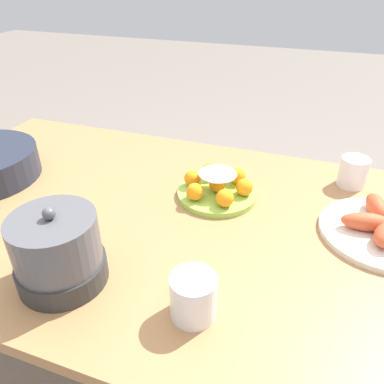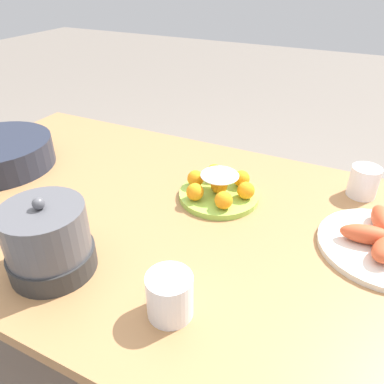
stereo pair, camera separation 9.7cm
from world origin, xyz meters
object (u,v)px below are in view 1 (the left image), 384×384
object	(u,v)px
cake_plate	(217,187)
cup_near	(353,172)
seafood_platter	(383,228)
cup_far	(193,296)
warming_pot	(58,251)
dining_table	(166,240)

from	to	relation	value
cake_plate	cup_near	xyz separation A→B (m)	(-0.35, -0.19, 0.01)
seafood_platter	cup_far	world-z (taller)	cup_far
cake_plate	seafood_platter	bearing A→B (deg)	175.09
cake_plate	warming_pot	size ratio (longest dim) A/B	1.22
dining_table	cup_near	distance (m)	0.56
cake_plate	seafood_platter	size ratio (longest dim) A/B	0.77
seafood_platter	cake_plate	bearing A→B (deg)	-4.91
dining_table	cup_far	distance (m)	0.35
cup_far	warming_pot	distance (m)	0.28
dining_table	seafood_platter	distance (m)	0.53
dining_table	cup_near	bearing A→B (deg)	-144.75
warming_pot	cake_plate	bearing A→B (deg)	-116.49
cup_near	cup_far	size ratio (longest dim) A/B	0.96
cake_plate	seafood_platter	xyz separation A→B (m)	(-0.41, 0.04, -0.01)
dining_table	seafood_platter	xyz separation A→B (m)	(-0.51, -0.09, 0.10)
cup_near	warming_pot	world-z (taller)	warming_pot
cup_far	cup_near	bearing A→B (deg)	-114.95
cake_plate	warming_pot	bearing A→B (deg)	63.51
seafood_platter	cup_near	distance (m)	0.23
cup_far	cake_plate	bearing A→B (deg)	-79.70
dining_table	warming_pot	bearing A→B (deg)	69.53
seafood_platter	warming_pot	xyz separation A→B (m)	(0.62, 0.37, 0.05)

